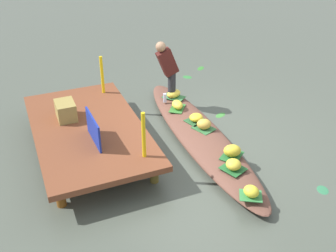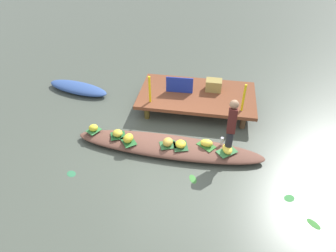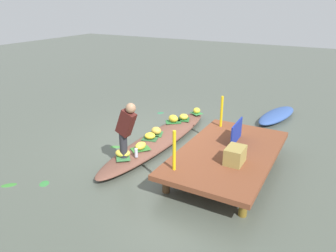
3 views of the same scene
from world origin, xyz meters
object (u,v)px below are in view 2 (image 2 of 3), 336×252
at_px(market_banner, 179,85).
at_px(produce_crate, 214,85).
at_px(banana_bunch_1, 207,143).
at_px(vendor_person, 231,124).
at_px(banana_bunch_0, 118,133).
at_px(water_bottle, 222,141).
at_px(moored_boat, 78,88).
at_px(banana_bunch_5, 93,128).
at_px(banana_bunch_6, 181,144).
at_px(banana_bunch_3, 227,149).
at_px(vendor_boat, 168,146).
at_px(banana_bunch_2, 168,142).
at_px(banana_bunch_4, 128,138).

distance_m(market_banner, produce_crate, 0.97).
xyz_separation_m(banana_bunch_1, vendor_person, (0.49, 0.00, 0.61)).
relative_size(banana_bunch_0, water_bottle, 1.30).
xyz_separation_m(moored_boat, banana_bunch_0, (1.93, -2.12, 0.20)).
height_order(banana_bunch_5, banana_bunch_6, banana_bunch_5).
relative_size(banana_bunch_0, banana_bunch_1, 0.84).
height_order(vendor_person, produce_crate, vendor_person).
bearing_deg(banana_bunch_3, banana_bunch_0, 177.16).
height_order(vendor_boat, banana_bunch_2, banana_bunch_2).
xyz_separation_m(banana_bunch_0, banana_bunch_3, (2.62, -0.13, 0.00)).
bearing_deg(vendor_person, produce_crate, 102.28).
xyz_separation_m(banana_bunch_1, banana_bunch_2, (-0.89, -0.13, 0.01)).
relative_size(banana_bunch_0, produce_crate, 0.56).
height_order(banana_bunch_2, banana_bunch_5, banana_bunch_2).
relative_size(banana_bunch_1, banana_bunch_4, 1.03).
bearing_deg(market_banner, banana_bunch_1, -65.82).
xyz_separation_m(banana_bunch_4, vendor_person, (2.32, 0.16, 0.59)).
bearing_deg(banana_bunch_5, banana_bunch_1, -2.03).
bearing_deg(banana_bunch_4, banana_bunch_2, 1.80).
xyz_separation_m(banana_bunch_2, vendor_person, (1.38, 0.13, 0.60)).
bearing_deg(vendor_boat, banana_bunch_2, -88.97).
bearing_deg(produce_crate, vendor_boat, -112.88).
distance_m(moored_boat, banana_bunch_0, 2.88).
bearing_deg(moored_boat, banana_bunch_5, -45.11).
bearing_deg(banana_bunch_6, water_bottle, 14.66).
relative_size(vendor_boat, water_bottle, 23.85).
xyz_separation_m(moored_boat, vendor_person, (4.56, -2.12, 0.81)).
relative_size(banana_bunch_1, banana_bunch_3, 0.92).
bearing_deg(vendor_boat, produce_crate, 68.93).
xyz_separation_m(banana_bunch_2, water_bottle, (1.24, 0.25, -0.00)).
bearing_deg(banana_bunch_6, banana_bunch_0, 175.44).
bearing_deg(banana_bunch_4, market_banner, 65.25).
bearing_deg(water_bottle, vendor_boat, -172.26).
relative_size(banana_bunch_3, water_bottle, 1.67).
bearing_deg(market_banner, banana_bunch_6, -82.76).
distance_m(vendor_boat, water_bottle, 1.27).
bearing_deg(banana_bunch_6, banana_bunch_4, -178.36).
relative_size(banana_bunch_0, market_banner, 0.33).
height_order(banana_bunch_6, market_banner, market_banner).
height_order(moored_boat, banana_bunch_2, banana_bunch_2).
bearing_deg(vendor_person, banana_bunch_0, -179.98).
bearing_deg(banana_bunch_4, vendor_boat, 6.83).
relative_size(banana_bunch_2, banana_bunch_6, 1.01).
bearing_deg(water_bottle, produce_crate, 99.02).
bearing_deg(vendor_boat, water_bottle, 9.55).
height_order(vendor_boat, banana_bunch_4, banana_bunch_4).
xyz_separation_m(banana_bunch_1, banana_bunch_4, (-1.83, -0.16, 0.02)).
distance_m(banana_bunch_0, banana_bunch_2, 1.26).
distance_m(banana_bunch_0, banana_bunch_1, 2.14).
bearing_deg(market_banner, vendor_boat, -91.35).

